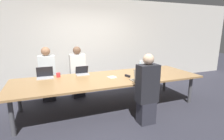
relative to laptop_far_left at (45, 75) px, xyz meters
The scene contains 16 objects.
ground_plane 1.69m from the laptop_far_left, 20.35° to the right, with size 24.00×24.00×0.00m, color #2D2D38.
curtain_wall 2.07m from the laptop_far_left, 45.42° to the left, with size 12.00×0.06×2.80m.
conference_table 1.49m from the laptop_far_left, 20.35° to the right, with size 4.30×1.37×0.73m.
laptop_far_left is the anchor object (origin of this frame).
person_far_left 0.48m from the laptop_far_left, 82.69° to the left, with size 0.40×0.24×1.40m.
cup_far_left 0.30m from the laptop_far_left, ahead, with size 0.09×0.09×0.10m.
laptop_near_midright 2.16m from the laptop_far_left, 28.54° to the right, with size 0.34×0.27×0.28m.
person_near_midright 2.33m from the laptop_far_left, 39.17° to the right, with size 0.40×0.24×1.39m.
cup_near_midright 2.39m from the laptop_far_left, 25.41° to the right, with size 0.09×0.09×0.09m.
laptop_far_midleft 0.86m from the laptop_far_left, ahead, with size 0.31×0.22×0.22m.
person_far_midleft 0.95m from the laptop_far_left, 27.70° to the left, with size 0.40×0.24×1.39m.
laptop_far_right 2.62m from the laptop_far_left, ahead, with size 0.31×0.26×0.26m.
cup_far_right 2.39m from the laptop_far_left, ahead, with size 0.08×0.08×0.09m.
bottle_far_right 2.38m from the laptop_far_left, ahead, with size 0.07×0.07×0.27m.
stapler 1.91m from the laptop_far_left, 18.78° to the right, with size 0.09×0.16×0.05m.
notebook 1.54m from the laptop_far_left, 20.71° to the right, with size 0.20×0.20×0.02m.
Camera 1 is at (-1.36, -3.67, 1.80)m, focal length 28.00 mm.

